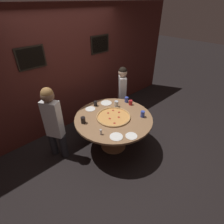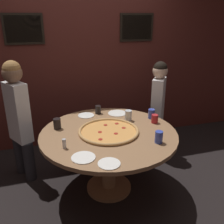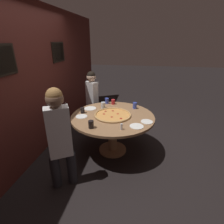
{
  "view_description": "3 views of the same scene",
  "coord_description": "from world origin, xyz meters",
  "px_view_note": "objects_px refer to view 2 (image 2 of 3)",
  "views": [
    {
      "loc": [
        -1.89,
        -1.97,
        2.65
      ],
      "look_at": [
        -0.11,
        -0.08,
        0.95
      ],
      "focal_mm": 28.0,
      "sensor_mm": 36.0,
      "label": 1
    },
    {
      "loc": [
        -0.65,
        -2.35,
        1.93
      ],
      "look_at": [
        0.05,
        0.04,
        0.95
      ],
      "focal_mm": 40.0,
      "sensor_mm": 36.0,
      "label": 2
    },
    {
      "loc": [
        -2.81,
        -0.48,
        2.0
      ],
      "look_at": [
        -0.02,
        0.01,
        0.81
      ],
      "focal_mm": 28.0,
      "sensor_mm": 36.0,
      "label": 3
    }
  ],
  "objects_px": {
    "drink_cup_beside_pizza": "(57,124)",
    "dining_table": "(109,144)",
    "white_plate_near_front": "(83,157)",
    "white_plate_right_side": "(117,113)",
    "diner_far_right": "(18,115)",
    "drink_cup_by_shaker": "(128,115)",
    "white_plate_left_side": "(109,164)",
    "drink_cup_centre_back": "(151,114)",
    "drink_cup_front_edge": "(155,119)",
    "giant_pizza": "(108,131)",
    "white_plate_far_back": "(86,115)",
    "condiment_shaker": "(64,144)",
    "diner_side_left": "(158,103)",
    "drink_cup_far_right": "(98,110)",
    "drink_cup_far_left": "(159,137)"
  },
  "relations": [
    {
      "from": "drink_cup_by_shaker",
      "to": "white_plate_far_back",
      "type": "distance_m",
      "value": 0.55
    },
    {
      "from": "giant_pizza",
      "to": "drink_cup_far_right",
      "type": "distance_m",
      "value": 0.57
    },
    {
      "from": "white_plate_right_side",
      "to": "diner_far_right",
      "type": "distance_m",
      "value": 1.2
    },
    {
      "from": "white_plate_near_front",
      "to": "white_plate_left_side",
      "type": "height_order",
      "value": "same"
    },
    {
      "from": "condiment_shaker",
      "to": "white_plate_right_side",
      "type": "bearing_deg",
      "value": 43.53
    },
    {
      "from": "white_plate_near_front",
      "to": "white_plate_right_side",
      "type": "relative_size",
      "value": 0.92
    },
    {
      "from": "drink_cup_far_left",
      "to": "white_plate_right_side",
      "type": "relative_size",
      "value": 0.51
    },
    {
      "from": "drink_cup_by_shaker",
      "to": "condiment_shaker",
      "type": "xyz_separation_m",
      "value": [
        -0.81,
        -0.46,
        -0.01
      ]
    },
    {
      "from": "drink_cup_by_shaker",
      "to": "white_plate_left_side",
      "type": "bearing_deg",
      "value": -119.46
    },
    {
      "from": "drink_cup_by_shaker",
      "to": "white_plate_near_front",
      "type": "xyz_separation_m",
      "value": [
        -0.67,
        -0.68,
        -0.06
      ]
    },
    {
      "from": "white_plate_far_back",
      "to": "condiment_shaker",
      "type": "distance_m",
      "value": 0.83
    },
    {
      "from": "drink_cup_front_edge",
      "to": "white_plate_near_front",
      "type": "height_order",
      "value": "drink_cup_front_edge"
    },
    {
      "from": "drink_cup_by_shaker",
      "to": "drink_cup_centre_back",
      "type": "height_order",
      "value": "drink_cup_by_shaker"
    },
    {
      "from": "white_plate_near_front",
      "to": "white_plate_far_back",
      "type": "bearing_deg",
      "value": 77.87
    },
    {
      "from": "drink_cup_centre_back",
      "to": "white_plate_right_side",
      "type": "xyz_separation_m",
      "value": [
        -0.35,
        0.26,
        -0.05
      ]
    },
    {
      "from": "giant_pizza",
      "to": "white_plate_right_side",
      "type": "relative_size",
      "value": 2.78
    },
    {
      "from": "drink_cup_by_shaker",
      "to": "white_plate_near_front",
      "type": "relative_size",
      "value": 0.58
    },
    {
      "from": "drink_cup_far_left",
      "to": "white_plate_near_front",
      "type": "bearing_deg",
      "value": -174.56
    },
    {
      "from": "diner_side_left",
      "to": "drink_cup_front_edge",
      "type": "bearing_deg",
      "value": 6.03
    },
    {
      "from": "dining_table",
      "to": "diner_far_right",
      "type": "relative_size",
      "value": 1.01
    },
    {
      "from": "drink_cup_centre_back",
      "to": "white_plate_right_side",
      "type": "distance_m",
      "value": 0.45
    },
    {
      "from": "dining_table",
      "to": "drink_cup_far_right",
      "type": "relative_size",
      "value": 14.32
    },
    {
      "from": "giant_pizza",
      "to": "drink_cup_beside_pizza",
      "type": "height_order",
      "value": "drink_cup_beside_pizza"
    },
    {
      "from": "white_plate_left_side",
      "to": "drink_cup_by_shaker",
      "type": "bearing_deg",
      "value": 60.54
    },
    {
      "from": "drink_cup_beside_pizza",
      "to": "diner_far_right",
      "type": "height_order",
      "value": "diner_far_right"
    },
    {
      "from": "drink_cup_beside_pizza",
      "to": "diner_far_right",
      "type": "relative_size",
      "value": 0.08
    },
    {
      "from": "drink_cup_far_right",
      "to": "dining_table",
      "type": "bearing_deg",
      "value": -91.68
    },
    {
      "from": "white_plate_left_side",
      "to": "diner_far_right",
      "type": "bearing_deg",
      "value": 124.14
    },
    {
      "from": "giant_pizza",
      "to": "white_plate_near_front",
      "type": "bearing_deg",
      "value": -128.68
    },
    {
      "from": "dining_table",
      "to": "drink_cup_far_left",
      "type": "bearing_deg",
      "value": -41.58
    },
    {
      "from": "diner_side_left",
      "to": "white_plate_left_side",
      "type": "bearing_deg",
      "value": -5.11
    },
    {
      "from": "drink_cup_front_edge",
      "to": "white_plate_right_side",
      "type": "xyz_separation_m",
      "value": [
        -0.33,
        0.4,
        -0.05
      ]
    },
    {
      "from": "drink_cup_beside_pizza",
      "to": "white_plate_right_side",
      "type": "distance_m",
      "value": 0.82
    },
    {
      "from": "white_plate_left_side",
      "to": "white_plate_near_front",
      "type": "bearing_deg",
      "value": 140.83
    },
    {
      "from": "drink_cup_beside_pizza",
      "to": "white_plate_near_front",
      "type": "height_order",
      "value": "drink_cup_beside_pizza"
    },
    {
      "from": "drink_cup_by_shaker",
      "to": "drink_cup_beside_pizza",
      "type": "xyz_separation_m",
      "value": [
        -0.84,
        0.0,
        -0.0
      ]
    },
    {
      "from": "white_plate_left_side",
      "to": "dining_table",
      "type": "bearing_deg",
      "value": 74.82
    },
    {
      "from": "white_plate_right_side",
      "to": "white_plate_near_front",
      "type": "bearing_deg",
      "value": -123.07
    },
    {
      "from": "drink_cup_centre_back",
      "to": "diner_far_right",
      "type": "bearing_deg",
      "value": 168.07
    },
    {
      "from": "drink_cup_far_right",
      "to": "white_plate_near_front",
      "type": "distance_m",
      "value": 1.07
    },
    {
      "from": "condiment_shaker",
      "to": "diner_side_left",
      "type": "xyz_separation_m",
      "value": [
        1.39,
        0.86,
        -0.02
      ]
    },
    {
      "from": "diner_far_right",
      "to": "dining_table",
      "type": "bearing_deg",
      "value": -150.99
    },
    {
      "from": "condiment_shaker",
      "to": "drink_cup_far_right",
      "type": "bearing_deg",
      "value": 56.76
    },
    {
      "from": "drink_cup_beside_pizza",
      "to": "white_plate_near_front",
      "type": "distance_m",
      "value": 0.71
    },
    {
      "from": "white_plate_far_back",
      "to": "diner_far_right",
      "type": "distance_m",
      "value": 0.8
    },
    {
      "from": "white_plate_left_side",
      "to": "diner_far_right",
      "type": "distance_m",
      "value": 1.4
    },
    {
      "from": "drink_cup_far_left",
      "to": "white_plate_right_side",
      "type": "height_order",
      "value": "drink_cup_far_left"
    },
    {
      "from": "condiment_shaker",
      "to": "dining_table",
      "type": "bearing_deg",
      "value": 23.74
    },
    {
      "from": "drink_cup_beside_pizza",
      "to": "dining_table",
      "type": "bearing_deg",
      "value": -24.98
    },
    {
      "from": "white_plate_right_side",
      "to": "diner_side_left",
      "type": "height_order",
      "value": "diner_side_left"
    }
  ]
}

